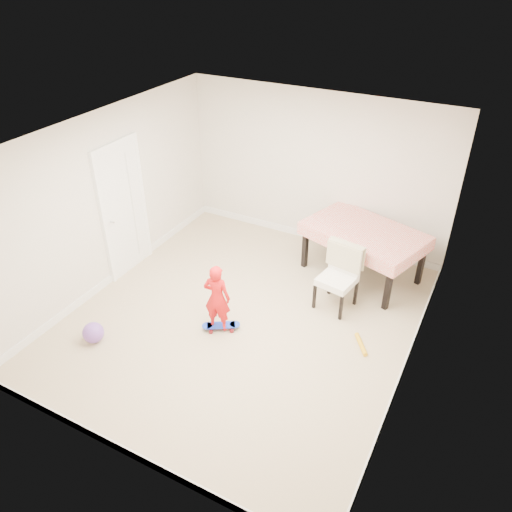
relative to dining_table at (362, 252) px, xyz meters
The scene contains 17 objects.
ground 2.16m from the dining_table, 121.58° to the right, with size 5.00×5.00×0.00m, color tan.
ceiling 3.03m from the dining_table, 121.58° to the right, with size 4.50×5.00×0.04m, color silver.
wall_back 1.57m from the dining_table, 148.75° to the left, with size 4.50×0.04×2.60m, color beige.
wall_front 4.52m from the dining_table, 104.52° to the right, with size 4.50×0.04×2.60m, color beige.
wall_left 3.90m from the dining_table, 151.60° to the right, with size 0.04×5.00×2.60m, color beige.
wall_right 2.30m from the dining_table, 58.21° to the right, with size 0.04×5.00×2.60m, color beige.
door 3.71m from the dining_table, 155.68° to the right, with size 0.10×0.94×2.11m, color white.
baseboard_back 1.35m from the dining_table, 148.37° to the left, with size 4.50×0.02×0.12m, color white.
baseboard_front 4.45m from the dining_table, 104.49° to the right, with size 4.50×0.02×0.12m, color white.
baseboard_left 3.82m from the dining_table, 151.67° to the right, with size 0.02×5.00×0.12m, color white.
baseboard_right 2.16m from the dining_table, 57.98° to the right, with size 0.02×5.00×0.12m, color white.
dining_table is the anchor object (origin of this frame).
dining_chair 0.95m from the dining_table, 94.43° to the right, with size 0.53×0.61×0.97m, color silver, non-canonical shape.
skateboard 2.52m from the dining_table, 120.31° to the right, with size 0.52×0.19×0.08m, color blue, non-canonical shape.
child 2.52m from the dining_table, 120.83° to the right, with size 0.36×0.24×0.99m, color red.
balloon 4.10m from the dining_table, 129.93° to the right, with size 0.28×0.28×0.28m, color purple.
foam_toy 1.72m from the dining_table, 71.47° to the right, with size 0.06×0.06×0.40m, color gold.
Camera 1 is at (2.70, -4.74, 4.50)m, focal length 35.00 mm.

